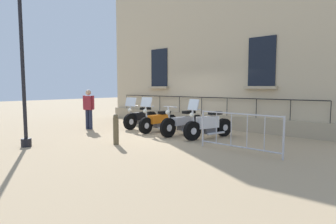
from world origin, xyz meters
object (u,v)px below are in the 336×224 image
(bollard, at_px, (116,129))
(pedestrian_standing, at_px, (89,107))
(motorcycle_black, at_px, (141,118))
(crowd_barrier, at_px, (239,131))
(motorcycle_orange, at_px, (158,121))
(lamppost, at_px, (21,31))
(motorcycle_white, at_px, (208,126))
(motorcycle_silver, at_px, (183,123))

(bollard, relative_size, pedestrian_standing, 0.57)
(bollard, bearing_deg, motorcycle_black, -146.84)
(crowd_barrier, bearing_deg, motorcycle_orange, -105.99)
(pedestrian_standing, bearing_deg, crowd_barrier, 92.19)
(motorcycle_orange, xyz_separation_m, lamppost, (4.43, -1.15, 2.86))
(motorcycle_white, xyz_separation_m, bollard, (2.64, -1.57, 0.03))
(lamppost, distance_m, pedestrian_standing, 4.16)
(motorcycle_orange, bearing_deg, motorcycle_white, 91.74)
(crowd_barrier, distance_m, pedestrian_standing, 6.48)
(motorcycle_silver, xyz_separation_m, crowd_barrier, (1.17, 2.73, 0.15))
(pedestrian_standing, bearing_deg, bollard, 69.34)
(motorcycle_silver, bearing_deg, crowd_barrier, 66.70)
(motorcycle_black, xyz_separation_m, lamppost, (4.67, 0.07, 2.85))
(motorcycle_orange, height_order, lamppost, lamppost)
(motorcycle_silver, height_order, pedestrian_standing, pedestrian_standing)
(motorcycle_orange, relative_size, crowd_barrier, 0.86)
(motorcycle_white, relative_size, bollard, 2.16)
(motorcycle_black, relative_size, motorcycle_orange, 0.96)
(motorcycle_silver, bearing_deg, pedestrian_standing, -69.21)
(bollard, distance_m, pedestrian_standing, 3.48)
(motorcycle_black, height_order, bollard, motorcycle_black)
(motorcycle_black, xyz_separation_m, pedestrian_standing, (1.59, -1.39, 0.47))
(bollard, bearing_deg, motorcycle_orange, -166.49)
(motorcycle_white, xyz_separation_m, pedestrian_standing, (1.42, -4.80, 0.47))
(lamppost, bearing_deg, motorcycle_silver, 153.15)
(crowd_barrier, height_order, pedestrian_standing, pedestrian_standing)
(motorcycle_orange, height_order, motorcycle_white, motorcycle_orange)
(motorcycle_orange, relative_size, motorcycle_silver, 0.91)
(motorcycle_orange, bearing_deg, crowd_barrier, 74.01)
(lamppost, distance_m, crowd_barrier, 6.60)
(lamppost, xyz_separation_m, crowd_barrier, (-3.33, 5.01, -2.72))
(motorcycle_white, bearing_deg, bollard, -30.81)
(motorcycle_black, xyz_separation_m, bollard, (2.81, 1.83, 0.03))
(motorcycle_orange, height_order, bollard, motorcycle_orange)
(motorcycle_black, distance_m, motorcycle_white, 3.41)
(bollard, bearing_deg, crowd_barrier, 114.30)
(motorcycle_silver, xyz_separation_m, motorcycle_white, (0.00, 1.06, 0.01))
(motorcycle_black, distance_m, lamppost, 5.47)
(lamppost, bearing_deg, bollard, 136.59)
(motorcycle_orange, distance_m, bollard, 2.64)
(motorcycle_silver, distance_m, bollard, 2.69)
(motorcycle_white, distance_m, bollard, 3.07)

